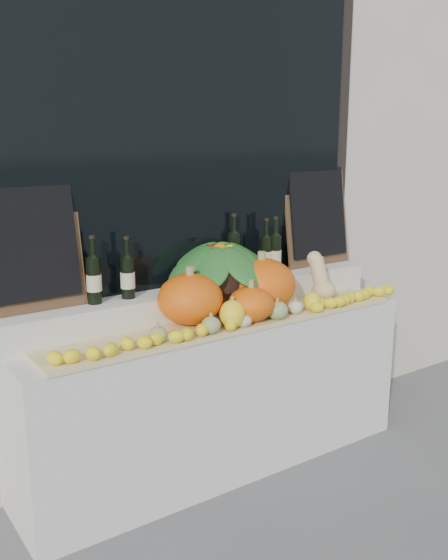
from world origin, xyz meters
The scene contains 18 objects.
storefront_facade centered at (0.00, 2.25, 2.25)m, with size 7.00×0.94×4.50m.
display_sill centered at (0.00, 1.52, 0.44)m, with size 2.30×0.55×0.88m, color silver.
rear_tier centered at (0.00, 1.68, 0.96)m, with size 2.30×0.25×0.16m, color silver.
straw_bedding centered at (0.00, 1.40, 0.89)m, with size 2.10×0.32×0.03m, color tan.
pumpkin_left centered at (-0.19, 1.48, 1.04)m, with size 0.34×0.34×0.27m, color #EB5E0C.
pumpkin_right centered at (0.27, 1.47, 1.05)m, with size 0.39×0.39×0.29m, color #EB5E0C.
pumpkin_center centered at (0.10, 1.34, 1.00)m, with size 0.25×0.25×0.19m, color #EB5E0C.
butternut_squash centered at (0.68, 1.42, 1.03)m, with size 0.14×0.21×0.29m.
decorative_gourds centered at (0.05, 1.29, 0.96)m, with size 1.07×0.14×0.17m.
lemon_heap centered at (0.00, 1.29, 0.94)m, with size 2.20×0.16×0.06m, color yellow, non-canonical shape.
produce_bowl centered at (0.12, 1.66, 1.16)m, with size 0.71×0.71×0.25m.
wine_bottle_far_left centered at (-0.64, 1.68, 1.16)m, with size 0.08×0.08×0.35m.
wine_bottle_near_left centered at (-0.45, 1.68, 1.15)m, with size 0.08×0.08×0.33m.
wine_bottle_tall centered at (0.26, 1.73, 1.18)m, with size 0.08×0.08×0.38m.
wine_bottle_near_right centered at (0.46, 1.67, 1.16)m, with size 0.08×0.08×0.35m.
wine_bottle_far_right centered at (0.51, 1.65, 1.17)m, with size 0.08×0.08×0.36m.
chalkboard_left centered at (-0.92, 1.74, 1.36)m, with size 0.50×0.12×0.62m.
chalkboard_right centered at (0.92, 1.74, 1.36)m, with size 0.50×0.12×0.62m.
Camera 1 is at (-1.82, -1.19, 1.91)m, focal length 40.00 mm.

